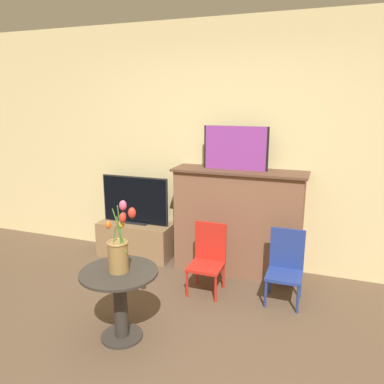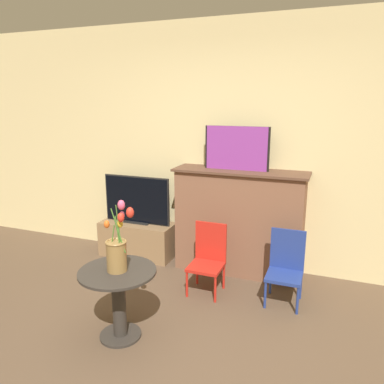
{
  "view_description": "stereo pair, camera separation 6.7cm",
  "coord_description": "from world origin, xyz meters",
  "px_view_note": "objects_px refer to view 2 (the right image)",
  "views": [
    {
      "loc": [
        1.01,
        -1.91,
        1.86
      ],
      "look_at": [
        -0.13,
        1.25,
        1.03
      ],
      "focal_mm": 35.0,
      "sensor_mm": 36.0,
      "label": 1
    },
    {
      "loc": [
        1.08,
        -1.88,
        1.86
      ],
      "look_at": [
        -0.13,
        1.25,
        1.03
      ],
      "focal_mm": 35.0,
      "sensor_mm": 36.0,
      "label": 2
    }
  ],
  "objects_px": {
    "tv_monitor": "(137,200)",
    "vase_tulips": "(117,249)",
    "chair_red": "(208,256)",
    "chair_blue": "(286,265)",
    "painting": "(237,148)"
  },
  "relations": [
    {
      "from": "vase_tulips",
      "to": "chair_blue",
      "type": "bearing_deg",
      "value": 42.49
    },
    {
      "from": "chair_red",
      "to": "painting",
      "type": "bearing_deg",
      "value": 77.41
    },
    {
      "from": "painting",
      "to": "chair_blue",
      "type": "xyz_separation_m",
      "value": [
        0.62,
        -0.47,
        -1.01
      ]
    },
    {
      "from": "tv_monitor",
      "to": "vase_tulips",
      "type": "bearing_deg",
      "value": -65.82
    },
    {
      "from": "chair_red",
      "to": "vase_tulips",
      "type": "bearing_deg",
      "value": -112.37
    },
    {
      "from": "chair_blue",
      "to": "vase_tulips",
      "type": "xyz_separation_m",
      "value": [
        -1.15,
        -1.05,
        0.39
      ]
    },
    {
      "from": "painting",
      "to": "vase_tulips",
      "type": "bearing_deg",
      "value": -109.03
    },
    {
      "from": "tv_monitor",
      "to": "chair_red",
      "type": "distance_m",
      "value": 1.24
    },
    {
      "from": "tv_monitor",
      "to": "chair_blue",
      "type": "height_order",
      "value": "tv_monitor"
    },
    {
      "from": "chair_blue",
      "to": "vase_tulips",
      "type": "distance_m",
      "value": 1.6
    },
    {
      "from": "painting",
      "to": "chair_red",
      "type": "distance_m",
      "value": 1.15
    },
    {
      "from": "chair_red",
      "to": "chair_blue",
      "type": "distance_m",
      "value": 0.74
    },
    {
      "from": "tv_monitor",
      "to": "vase_tulips",
      "type": "height_order",
      "value": "vase_tulips"
    },
    {
      "from": "vase_tulips",
      "to": "painting",
      "type": "bearing_deg",
      "value": 70.97
    },
    {
      "from": "tv_monitor",
      "to": "chair_red",
      "type": "bearing_deg",
      "value": -25.63
    }
  ]
}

